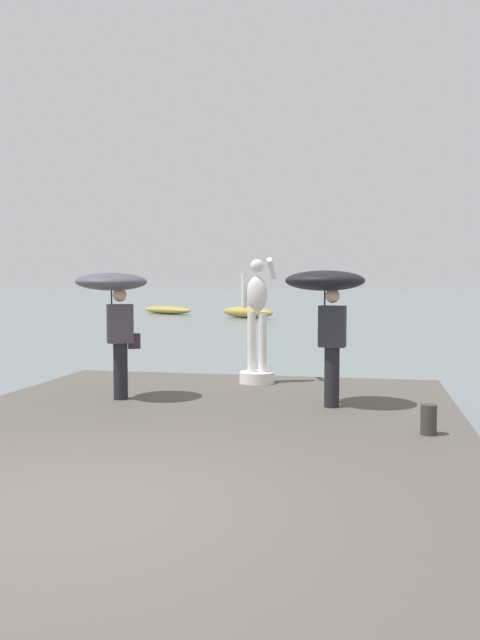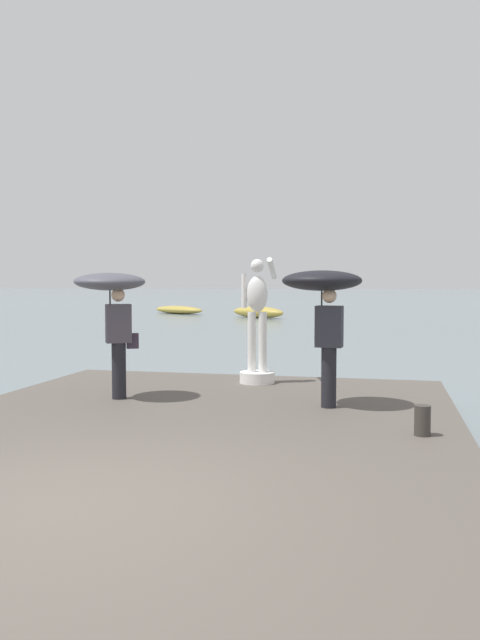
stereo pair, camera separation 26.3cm
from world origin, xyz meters
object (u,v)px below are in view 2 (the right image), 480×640
object	(u,v)px
boat_near	(178,310)
mooring_bollard	(422,420)
boat_mid	(258,312)
onlooker_left	(112,297)
statue_white_figure	(257,333)
onlooker_right	(323,294)

from	to	relation	value
boat_near	mooring_bollard	bearing A→B (deg)	-67.47
mooring_bollard	boat_mid	distance (m)	32.76
boat_near	boat_mid	bearing A→B (deg)	-31.68
onlooker_left	boat_near	xyz separation A→B (m)	(-10.27, 34.34, -1.72)
onlooker_left	boat_mid	bearing A→B (deg)	96.89
statue_white_figure	boat_mid	world-z (taller)	statue_white_figure
onlooker_left	boat_near	world-z (taller)	onlooker_left
onlooker_left	onlooker_right	distance (m)	3.26
statue_white_figure	onlooker_left	world-z (taller)	statue_white_figure
boat_near	boat_mid	size ratio (longest dim) A/B	1.14
boat_mid	mooring_bollard	bearing A→B (deg)	-75.44
onlooker_right	boat_near	distance (m)	36.88
onlooker_left	boat_mid	distance (m)	30.53
onlooker_left	onlooker_right	xyz separation A→B (m)	(3.26, 0.08, 0.05)
onlooker_right	onlooker_left	bearing A→B (deg)	-178.56
boat_near	boat_mid	distance (m)	7.77
mooring_bollard	boat_mid	world-z (taller)	mooring_bollard
onlooker_right	boat_mid	bearing A→B (deg)	102.90
onlooker_right	mooring_bollard	world-z (taller)	onlooker_right
onlooker_left	mooring_bollard	xyz separation A→B (m)	(4.58, -1.44, -1.42)
boat_mid	statue_white_figure	bearing A→B (deg)	-78.88
statue_white_figure	boat_near	size ratio (longest dim) A/B	0.47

